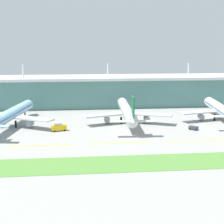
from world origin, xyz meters
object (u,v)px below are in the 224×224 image
at_px(airliner_middle, 127,111).
at_px(airliner_far, 220,109).
at_px(airliner_near, 10,115).
at_px(baggage_cart, 62,128).
at_px(pushback_tug, 193,128).
at_px(fuel_truck, 59,127).

relative_size(airliner_middle, airliner_far, 1.13).
distance_m(airliner_near, airliner_middle, 61.44).
distance_m(airliner_middle, airliner_far, 53.26).
bearing_deg(baggage_cart, airliner_middle, 20.62).
xyz_separation_m(airliner_far, baggage_cart, (-87.64, -14.21, -5.18)).
bearing_deg(pushback_tug, fuel_truck, 176.18).
distance_m(airliner_middle, fuel_truck, 39.21).
height_order(baggage_cart, pushback_tug, baggage_cart).
height_order(airliner_near, airliner_middle, same).
distance_m(airliner_middle, pushback_tug, 36.80).
relative_size(baggage_cart, fuel_truck, 0.53).
distance_m(baggage_cart, pushback_tug, 65.66).
bearing_deg(baggage_cart, pushback_tug, -5.40).
xyz_separation_m(baggage_cart, pushback_tug, (65.37, -6.18, -0.16)).
distance_m(baggage_cart, fuel_truck, 2.63).
xyz_separation_m(fuel_truck, pushback_tug, (67.11, -4.48, -1.16)).
bearing_deg(airliner_far, airliner_middle, -178.64).
distance_m(fuel_truck, pushback_tug, 67.26).
bearing_deg(airliner_far, baggage_cart, -170.79).
relative_size(airliner_near, baggage_cart, 17.16).
relative_size(airliner_near, airliner_middle, 1.01).
height_order(airliner_middle, baggage_cart, airliner_middle).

